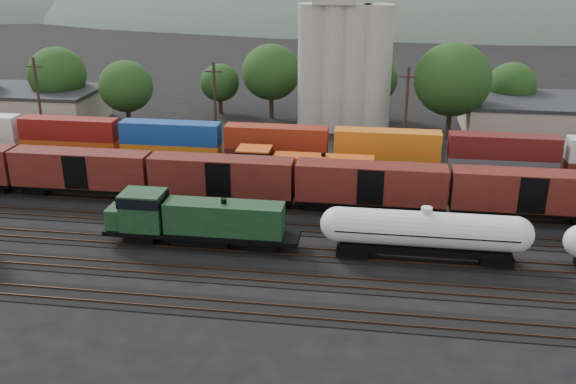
# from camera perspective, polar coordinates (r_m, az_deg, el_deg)

# --- Properties ---
(ground) EXTENTS (600.00, 600.00, 0.00)m
(ground) POSITION_cam_1_polar(r_m,az_deg,el_deg) (62.19, -0.52, -3.22)
(ground) COLOR black
(tracks) EXTENTS (180.00, 33.20, 0.20)m
(tracks) POSITION_cam_1_polar(r_m,az_deg,el_deg) (62.17, -0.52, -3.18)
(tracks) COLOR black
(tracks) RESTS_ON ground
(green_locomotive) EXTENTS (17.74, 3.13, 4.70)m
(green_locomotive) POSITION_cam_1_polar(r_m,az_deg,el_deg) (58.23, -8.64, -2.37)
(green_locomotive) COLOR black
(green_locomotive) RESTS_ON ground
(tank_car_a) EXTENTS (17.98, 3.22, 4.71)m
(tank_car_a) POSITION_cam_1_polar(r_m,az_deg,el_deg) (56.06, 12.08, -3.44)
(tank_car_a) COLOR silver
(tank_car_a) RESTS_ON ground
(orange_locomotive) EXTENTS (18.17, 3.03, 4.54)m
(orange_locomotive) POSITION_cam_1_polar(r_m,az_deg,el_deg) (70.44, 0.64, 2.03)
(orange_locomotive) COLOR black
(orange_locomotive) RESTS_ON ground
(boxcar_string) EXTENTS (138.20, 2.90, 4.20)m
(boxcar_string) POSITION_cam_1_polar(r_m,az_deg,el_deg) (66.91, -5.94, 1.34)
(boxcar_string) COLOR black
(boxcar_string) RESTS_ON ground
(container_wall) EXTENTS (165.77, 2.60, 5.80)m
(container_wall) POSITION_cam_1_polar(r_m,az_deg,el_deg) (77.20, -7.31, 3.88)
(container_wall) COLOR black
(container_wall) RESTS_ON ground
(grain_silo) EXTENTS (13.40, 5.00, 29.00)m
(grain_silo) POSITION_cam_1_polar(r_m,az_deg,el_deg) (93.24, 4.94, 12.21)
(grain_silo) COLOR #A8A59A
(grain_silo) RESTS_ON ground
(industrial_sheds) EXTENTS (119.38, 17.26, 5.10)m
(industrial_sheds) POSITION_cam_1_polar(r_m,az_deg,el_deg) (94.13, 6.79, 6.81)
(industrial_sheds) COLOR #9E937F
(industrial_sheds) RESTS_ON ground
(tree_band) EXTENTS (168.02, 20.52, 13.42)m
(tree_band) POSITION_cam_1_polar(r_m,az_deg,el_deg) (96.39, 4.02, 10.13)
(tree_band) COLOR black
(tree_band) RESTS_ON ground
(utility_poles) EXTENTS (122.20, 0.36, 12.00)m
(utility_poles) POSITION_cam_1_polar(r_m,az_deg,el_deg) (80.83, 1.85, 7.23)
(utility_poles) COLOR black
(utility_poles) RESTS_ON ground
(distant_hills) EXTENTS (860.00, 286.00, 130.00)m
(distant_hills) POSITION_cam_1_polar(r_m,az_deg,el_deg) (319.69, 11.15, 12.50)
(distant_hills) COLOR #59665B
(distant_hills) RESTS_ON ground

